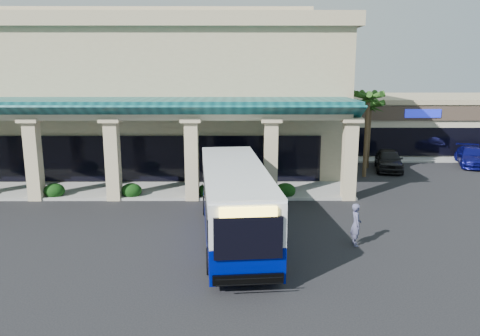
{
  "coord_description": "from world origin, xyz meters",
  "views": [
    {
      "loc": [
        -0.38,
        -20.96,
        7.4
      ],
      "look_at": [
        -0.26,
        3.59,
        2.2
      ],
      "focal_mm": 35.0,
      "sensor_mm": 36.0,
      "label": 1
    }
  ],
  "objects_px": {
    "transit_bus": "(234,202)",
    "pedestrian": "(356,224)",
    "car_silver": "(389,160)",
    "car_red": "(472,156)"
  },
  "relations": [
    {
      "from": "pedestrian",
      "to": "car_red",
      "type": "bearing_deg",
      "value": -37.0
    },
    {
      "from": "transit_bus",
      "to": "car_red",
      "type": "bearing_deg",
      "value": 35.44
    },
    {
      "from": "car_red",
      "to": "car_silver",
      "type": "bearing_deg",
      "value": -150.71
    },
    {
      "from": "transit_bus",
      "to": "pedestrian",
      "type": "height_order",
      "value": "transit_bus"
    },
    {
      "from": "pedestrian",
      "to": "car_silver",
      "type": "xyz_separation_m",
      "value": [
        6.22,
        15.18,
        -0.13
      ]
    },
    {
      "from": "pedestrian",
      "to": "car_red",
      "type": "distance_m",
      "value": 21.4
    },
    {
      "from": "pedestrian",
      "to": "car_silver",
      "type": "distance_m",
      "value": 16.41
    },
    {
      "from": "car_silver",
      "to": "car_red",
      "type": "distance_m",
      "value": 7.21
    },
    {
      "from": "transit_bus",
      "to": "pedestrian",
      "type": "distance_m",
      "value": 5.33
    },
    {
      "from": "transit_bus",
      "to": "pedestrian",
      "type": "xyz_separation_m",
      "value": [
        5.19,
        -1.01,
        -0.69
      ]
    }
  ]
}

